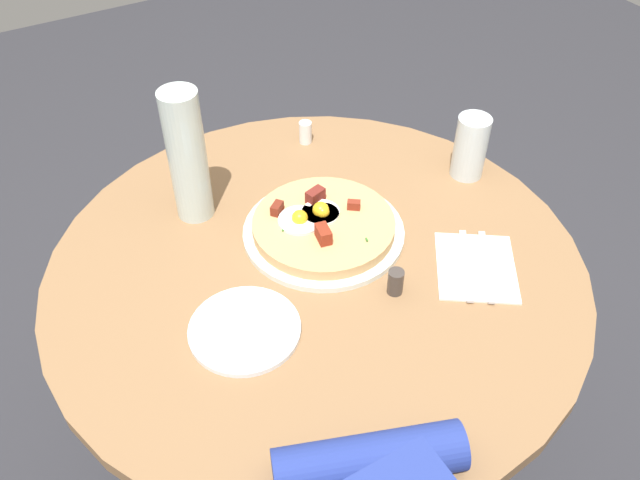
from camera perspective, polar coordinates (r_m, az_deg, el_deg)
The scene contains 12 objects.
ground_plane at distance 1.81m, azimuth -0.23°, elevation -18.82°, with size 6.00×6.00×0.00m, color #2D2D33.
dining_table at distance 1.34m, azimuth -0.30°, elevation -7.28°, with size 0.98×0.98×0.74m.
pizza_plate at distance 1.26m, azimuth 0.31°, elevation 0.71°, with size 0.31×0.31×0.01m, color silver.
breakfast_pizza at distance 1.25m, azimuth 0.21°, elevation 1.40°, with size 0.27×0.27×0.05m.
bread_plate at distance 1.10m, azimuth -6.49°, elevation -7.65°, with size 0.19×0.19×0.01m, color white.
napkin at distance 1.23m, azimuth 13.24°, elevation -2.27°, with size 0.17×0.14×0.00m, color white.
fork at distance 1.23m, azimuth 14.10°, elevation -2.16°, with size 0.18×0.01×0.01m, color silver.
knife at distance 1.22m, azimuth 12.45°, elevation -2.08°, with size 0.18×0.01×0.01m, color silver.
water_glass at distance 1.41m, azimuth 12.79°, elevation 7.81°, with size 0.07×0.07×0.14m, color silver.
water_bottle at distance 1.25m, azimuth -11.33°, elevation 7.05°, with size 0.07×0.07×0.27m, color silver.
salt_shaker at distance 1.49m, azimuth -1.26°, elevation 9.23°, with size 0.03×0.03×0.05m, color white.
pepper_shaker at distance 1.15m, azimuth 6.50°, elevation -3.59°, with size 0.03×0.03×0.05m, color #3F3833.
Camera 1 is at (0.74, -0.43, 1.60)m, focal length 37.26 mm.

